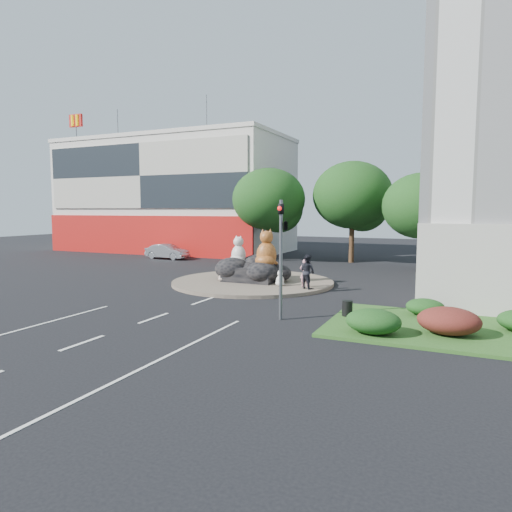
{
  "coord_description": "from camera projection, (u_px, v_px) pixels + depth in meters",
  "views": [
    {
      "loc": [
        11.84,
        -15.5,
        4.6
      ],
      "look_at": [
        1.26,
        7.73,
        2.0
      ],
      "focal_mm": 32.0,
      "sensor_mm": 36.0,
      "label": 1
    }
  ],
  "objects": [
    {
      "name": "ground",
      "position": [
        154.0,
        318.0,
        19.38
      ],
      "size": [
        120.0,
        120.0,
        0.0
      ],
      "primitive_type": "plane",
      "color": "black",
      "rests_on": "ground"
    },
    {
      "name": "roundabout_island",
      "position": [
        253.0,
        282.0,
        28.43
      ],
      "size": [
        10.0,
        10.0,
        0.2
      ],
      "primitive_type": "cylinder",
      "color": "brown",
      "rests_on": "ground"
    },
    {
      "name": "rock_plinth",
      "position": [
        253.0,
        273.0,
        28.37
      ],
      "size": [
        3.2,
        2.6,
        0.9
      ],
      "primitive_type": null,
      "color": "black",
      "rests_on": "roundabout_island"
    },
    {
      "name": "shophouse_block",
      "position": [
        175.0,
        196.0,
        51.45
      ],
      "size": [
        25.2,
        12.3,
        17.4
      ],
      "color": "beige",
      "rests_on": "ground"
    },
    {
      "name": "grass_verge",
      "position": [
        463.0,
        331.0,
        17.14
      ],
      "size": [
        10.0,
        6.0,
        0.12
      ],
      "primitive_type": "cube",
      "color": "#1F4E1A",
      "rests_on": "ground"
    },
    {
      "name": "tree_left",
      "position": [
        270.0,
        202.0,
        40.45
      ],
      "size": [
        6.46,
        6.46,
        8.27
      ],
      "color": "#382314",
      "rests_on": "ground"
    },
    {
      "name": "tree_mid",
      "position": [
        353.0,
        199.0,
        39.34
      ],
      "size": [
        6.84,
        6.84,
        8.76
      ],
      "color": "#382314",
      "rests_on": "ground"
    },
    {
      "name": "tree_right",
      "position": [
        423.0,
        209.0,
        33.34
      ],
      "size": [
        5.7,
        5.7,
        7.3
      ],
      "color": "#382314",
      "rests_on": "ground"
    },
    {
      "name": "hedge_near_green",
      "position": [
        373.0,
        321.0,
        16.52
      ],
      "size": [
        2.0,
        1.6,
        0.9
      ],
      "primitive_type": "ellipsoid",
      "color": "#173D13",
      "rests_on": "grass_verge"
    },
    {
      "name": "hedge_red",
      "position": [
        449.0,
        321.0,
        16.39
      ],
      "size": [
        2.2,
        1.76,
        0.99
      ],
      "primitive_type": "ellipsoid",
      "color": "#4C1B14",
      "rests_on": "grass_verge"
    },
    {
      "name": "hedge_back_green",
      "position": [
        425.0,
        307.0,
        19.35
      ],
      "size": [
        1.6,
        1.28,
        0.72
      ],
      "primitive_type": "ellipsoid",
      "color": "#173D13",
      "rests_on": "grass_verge"
    },
    {
      "name": "traffic_light",
      "position": [
        283.0,
        234.0,
        18.72
      ],
      "size": [
        0.44,
        1.24,
        5.0
      ],
      "color": "#595B60",
      "rests_on": "ground"
    },
    {
      "name": "street_lamp",
      "position": [
        488.0,
        211.0,
        20.88
      ],
      "size": [
        2.34,
        0.22,
        8.06
      ],
      "color": "#595B60",
      "rests_on": "ground"
    },
    {
      "name": "cat_white",
      "position": [
        239.0,
        250.0,
        28.88
      ],
      "size": [
        1.38,
        1.28,
        1.9
      ],
      "primitive_type": null,
      "rotation": [
        0.0,
        0.0,
        -0.3
      ],
      "color": "beige",
      "rests_on": "rock_plinth"
    },
    {
      "name": "cat_tabby",
      "position": [
        267.0,
        248.0,
        27.63
      ],
      "size": [
        1.72,
        1.6,
        2.35
      ],
      "primitive_type": null,
      "rotation": [
        0.0,
        0.0,
        0.32
      ],
      "color": "#C55A29",
      "rests_on": "rock_plinth"
    },
    {
      "name": "kitten_calico",
      "position": [
        222.0,
        274.0,
        28.09
      ],
      "size": [
        0.56,
        0.49,
        0.91
      ],
      "primitive_type": null,
      "rotation": [
        0.0,
        0.0,
        -0.02
      ],
      "color": "silver",
      "rests_on": "roundabout_island"
    },
    {
      "name": "kitten_white",
      "position": [
        280.0,
        278.0,
        26.4
      ],
      "size": [
        0.64,
        0.59,
        0.91
      ],
      "primitive_type": null,
      "rotation": [
        0.0,
        0.0,
        0.23
      ],
      "color": "silver",
      "rests_on": "roundabout_island"
    },
    {
      "name": "pedestrian_pink",
      "position": [
        305.0,
        273.0,
        26.01
      ],
      "size": [
        0.59,
        0.4,
        1.6
      ],
      "primitive_type": "imported",
      "rotation": [
        0.0,
        0.0,
        3.17
      ],
      "color": "pink",
      "rests_on": "roundabout_island"
    },
    {
      "name": "pedestrian_dark",
      "position": [
        307.0,
        272.0,
        25.43
      ],
      "size": [
        1.17,
        1.08,
        1.92
      ],
      "primitive_type": "imported",
      "rotation": [
        0.0,
        0.0,
        2.65
      ],
      "color": "black",
      "rests_on": "roundabout_island"
    },
    {
      "name": "parked_car",
      "position": [
        167.0,
        252.0,
        42.62
      ],
      "size": [
        4.29,
        1.64,
        1.4
      ],
      "primitive_type": "imported",
      "rotation": [
        0.0,
        0.0,
        1.53
      ],
      "color": "#A9ACB1",
      "rests_on": "ground"
    },
    {
      "name": "litter_bin",
      "position": [
        347.0,
        308.0,
        19.27
      ],
      "size": [
        0.55,
        0.55,
        0.66
      ],
      "primitive_type": "cylinder",
      "rotation": [
        0.0,
        0.0,
        0.29
      ],
      "color": "black",
      "rests_on": "grass_verge"
    }
  ]
}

